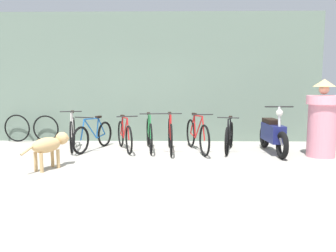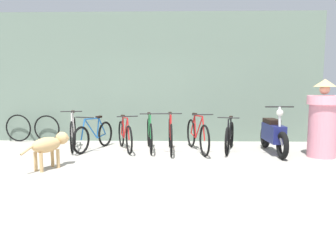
# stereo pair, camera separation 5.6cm
# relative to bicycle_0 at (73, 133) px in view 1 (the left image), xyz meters

# --- Properties ---
(ground_plane) EXTENTS (60.00, 60.00, 0.00)m
(ground_plane) POSITION_rel_bicycle_0_xyz_m (1.73, -1.78, -0.38)
(ground_plane) COLOR #9E998E
(shop_wall_back) EXTENTS (8.78, 0.20, 3.32)m
(shop_wall_back) POSITION_rel_bicycle_0_xyz_m (1.73, 1.24, 1.29)
(shop_wall_back) COLOR slate
(shop_wall_back) RESTS_ON ground
(bicycle_0) EXTENTS (0.53, 1.61, 0.91)m
(bicycle_0) POSITION_rel_bicycle_0_xyz_m (0.00, 0.00, 0.00)
(bicycle_0) COLOR black
(bicycle_0) RESTS_ON ground
(bicycle_1) EXTENTS (0.61, 1.52, 0.79)m
(bicycle_1) POSITION_rel_bicycle_0_xyz_m (0.51, -0.09, -0.05)
(bicycle_1) COLOR black
(bicycle_1) RESTS_ON ground
(bicycle_2) EXTENTS (0.62, 1.51, 0.81)m
(bicycle_2) POSITION_rel_bicycle_0_xyz_m (1.21, -0.09, -0.04)
(bicycle_2) COLOR black
(bicycle_2) RESTS_ON ground
(bicycle_3) EXTENTS (0.46, 1.67, 0.87)m
(bicycle_3) POSITION_rel_bicycle_0_xyz_m (1.77, -0.04, -0.02)
(bicycle_3) COLOR black
(bicycle_3) RESTS_ON ground
(bicycle_4) EXTENTS (0.46, 1.78, 0.89)m
(bicycle_4) POSITION_rel_bicycle_0_xyz_m (2.25, -0.19, -0.01)
(bicycle_4) COLOR black
(bicycle_4) RESTS_ON ground
(bicycle_5) EXTENTS (0.52, 1.73, 0.87)m
(bicycle_5) POSITION_rel_bicycle_0_xyz_m (2.85, -0.20, -0.02)
(bicycle_5) COLOR black
(bicycle_5) RESTS_ON ground
(bicycle_6) EXTENTS (0.54, 1.54, 0.79)m
(bicycle_6) POSITION_rel_bicycle_0_xyz_m (3.57, -0.15, -0.05)
(bicycle_6) COLOR black
(bicycle_6) RESTS_ON ground
(motorcycle) EXTENTS (0.58, 1.76, 1.04)m
(motorcycle) POSITION_rel_bicycle_0_xyz_m (4.48, -0.33, 0.04)
(motorcycle) COLOR black
(motorcycle) RESTS_ON ground
(stray_dog) EXTENTS (0.59, 0.92, 0.62)m
(stray_dog) POSITION_rel_bicycle_0_xyz_m (0.16, -1.80, 0.05)
(stray_dog) COLOR tan
(stray_dog) RESTS_ON ground
(person_in_robes) EXTENTS (0.80, 0.80, 1.59)m
(person_in_robes) POSITION_rel_bicycle_0_xyz_m (5.37, -0.70, 0.40)
(person_in_robes) COLOR pink
(person_in_robes) RESTS_ON ground
(spare_tire_left) EXTENTS (0.71, 0.12, 0.71)m
(spare_tire_left) POSITION_rel_bicycle_0_xyz_m (-1.76, 0.98, -0.02)
(spare_tire_left) COLOR black
(spare_tire_left) RESTS_ON ground
(spare_tire_right) EXTENTS (0.70, 0.09, 0.69)m
(spare_tire_right) POSITION_rel_bicycle_0_xyz_m (-1.01, 0.99, -0.03)
(spare_tire_right) COLOR black
(spare_tire_right) RESTS_ON ground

